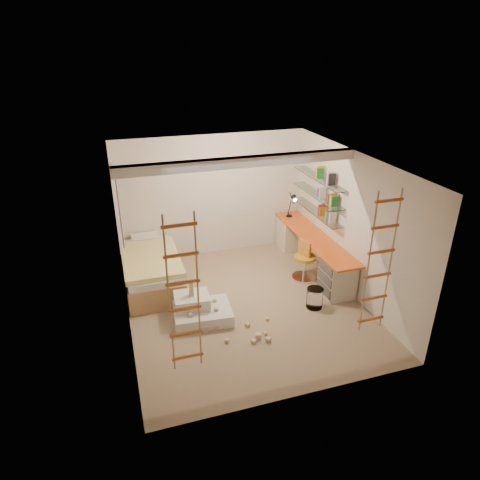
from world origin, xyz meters
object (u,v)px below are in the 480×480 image
object	(u,v)px
bed	(151,269)
swivel_chair	(304,265)
desk	(312,251)
play_platform	(200,310)

from	to	relation	value
bed	swivel_chair	size ratio (longest dim) A/B	2.50
desk	bed	xyz separation A→B (m)	(-3.20, 0.36, -0.07)
bed	play_platform	world-z (taller)	bed
desk	play_platform	size ratio (longest dim) A/B	2.79
bed	swivel_chair	bearing A→B (deg)	-13.00
desk	swivel_chair	world-z (taller)	swivel_chair
swivel_chair	play_platform	xyz separation A→B (m)	(-2.25, -0.70, -0.13)
desk	swivel_chair	xyz separation A→B (m)	(-0.32, -0.30, -0.11)
swivel_chair	bed	bearing A→B (deg)	167.00
swivel_chair	play_platform	distance (m)	2.36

